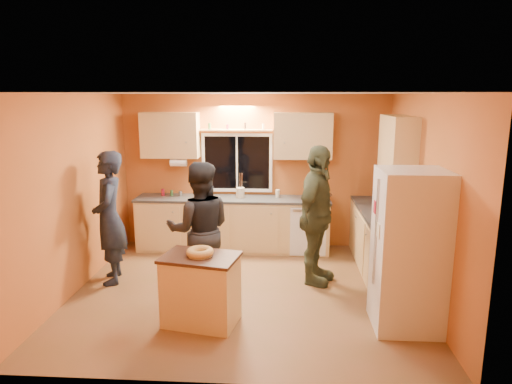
# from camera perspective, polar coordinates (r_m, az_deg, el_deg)

# --- Properties ---
(ground) EXTENTS (4.50, 4.50, 0.00)m
(ground) POSITION_cam_1_polar(r_m,az_deg,el_deg) (6.26, -1.38, -12.31)
(ground) COLOR brown
(ground) RESTS_ON ground
(room_shell) EXTENTS (4.54, 4.04, 2.61)m
(room_shell) POSITION_cam_1_polar(r_m,az_deg,el_deg) (6.18, -0.02, 3.08)
(room_shell) COLOR #BD6630
(room_shell) RESTS_ON ground
(back_counter) EXTENTS (4.23, 0.62, 0.90)m
(back_counter) POSITION_cam_1_polar(r_m,az_deg,el_deg) (7.70, -0.21, -4.03)
(back_counter) COLOR tan
(back_counter) RESTS_ON ground
(right_counter) EXTENTS (0.62, 1.84, 0.90)m
(right_counter) POSITION_cam_1_polar(r_m,az_deg,el_deg) (6.69, 15.99, -6.99)
(right_counter) COLOR tan
(right_counter) RESTS_ON ground
(refrigerator) EXTENTS (0.72, 0.70, 1.80)m
(refrigerator) POSITION_cam_1_polar(r_m,az_deg,el_deg) (5.34, 18.56, -6.93)
(refrigerator) COLOR silver
(refrigerator) RESTS_ON ground
(island) EXTENTS (0.93, 0.73, 0.81)m
(island) POSITION_cam_1_polar(r_m,az_deg,el_deg) (5.35, -6.89, -11.95)
(island) COLOR tan
(island) RESTS_ON ground
(bundt_pastry) EXTENTS (0.31, 0.31, 0.09)m
(bundt_pastry) POSITION_cam_1_polar(r_m,az_deg,el_deg) (5.19, -7.02, -7.46)
(bundt_pastry) COLOR tan
(bundt_pastry) RESTS_ON island
(person_left) EXTENTS (0.62, 0.77, 1.85)m
(person_left) POSITION_cam_1_polar(r_m,az_deg,el_deg) (6.61, -17.85, -3.08)
(person_left) COLOR black
(person_left) RESTS_ON ground
(person_center) EXTENTS (0.96, 0.81, 1.77)m
(person_center) POSITION_cam_1_polar(r_m,az_deg,el_deg) (5.92, -7.05, -4.71)
(person_center) COLOR black
(person_center) RESTS_ON ground
(person_right) EXTENTS (0.85, 1.22, 1.93)m
(person_right) POSITION_cam_1_polar(r_m,az_deg,el_deg) (6.29, 7.58, -2.94)
(person_right) COLOR #343A24
(person_right) RESTS_ON ground
(mixing_bowl) EXTENTS (0.41, 0.41, 0.09)m
(mixing_bowl) POSITION_cam_1_polar(r_m,az_deg,el_deg) (7.57, 8.02, -0.55)
(mixing_bowl) COLOR black
(mixing_bowl) RESTS_ON back_counter
(utensil_crock) EXTENTS (0.14, 0.14, 0.17)m
(utensil_crock) POSITION_cam_1_polar(r_m,az_deg,el_deg) (7.59, -1.97, -0.10)
(utensil_crock) COLOR beige
(utensil_crock) RESTS_ON back_counter
(potted_plant) EXTENTS (0.33, 0.30, 0.31)m
(potted_plant) POSITION_cam_1_polar(r_m,az_deg,el_deg) (6.38, 16.04, -2.26)
(potted_plant) COLOR gray
(potted_plant) RESTS_ON right_counter
(red_box) EXTENTS (0.19, 0.17, 0.07)m
(red_box) POSITION_cam_1_polar(r_m,az_deg,el_deg) (6.46, 16.78, -3.24)
(red_box) COLOR maroon
(red_box) RESTS_ON right_counter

